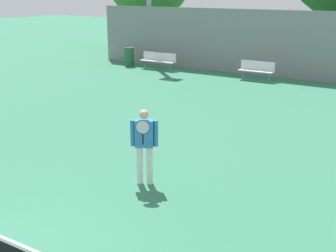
# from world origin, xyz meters

# --- Properties ---
(tennis_player) EXTENTS (0.54, 0.51, 1.63)m
(tennis_player) POSITION_xyz_m (0.39, 4.21, 0.92)
(tennis_player) COLOR silver
(tennis_player) RESTS_ON ground_plane
(bench_courtside_near) EXTENTS (1.99, 0.40, 0.86)m
(bench_courtside_near) POSITION_xyz_m (-7.58, 16.42, 0.53)
(bench_courtside_near) COLOR silver
(bench_courtside_near) RESTS_ON ground_plane
(bench_courtside_far) EXTENTS (1.62, 0.40, 0.86)m
(bench_courtside_far) POSITION_xyz_m (-2.22, 16.42, 0.53)
(bench_courtside_far) COLOR silver
(bench_courtside_far) RESTS_ON ground_plane
(trash_bin) EXTENTS (0.52, 0.52, 0.99)m
(trash_bin) POSITION_xyz_m (-9.53, 16.49, 0.49)
(trash_bin) COLOR #235B33
(trash_bin) RESTS_ON ground_plane
(back_fence) EXTENTS (24.02, 0.06, 3.08)m
(back_fence) POSITION_xyz_m (0.00, 17.73, 1.54)
(back_fence) COLOR gray
(back_fence) RESTS_ON ground_plane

